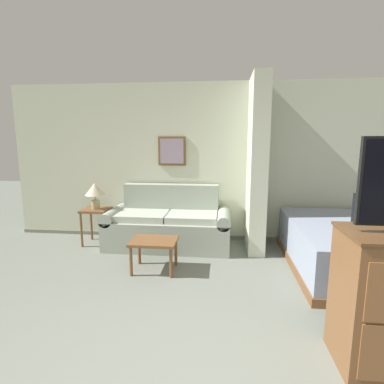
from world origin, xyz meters
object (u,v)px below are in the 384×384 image
at_px(coffee_table, 154,244).
at_px(table_lamp, 95,191).
at_px(couch, 169,225).
at_px(bed, 357,247).
at_px(backpack, 369,209).

xyz_separation_m(coffee_table, table_lamp, (-1.17, 0.92, 0.52)).
bearing_deg(coffee_table, couch, 89.19).
bearing_deg(table_lamp, bed, -9.02).
bearing_deg(backpack, bed, 118.57).
xyz_separation_m(table_lamp, backpack, (3.84, -0.69, -0.04)).
height_order(couch, bed, couch).
xyz_separation_m(couch, table_lamp, (-1.18, -0.03, 0.54)).
bearing_deg(couch, backpack, -15.29).
relative_size(couch, table_lamp, 4.65).
xyz_separation_m(coffee_table, bed, (2.62, 0.32, -0.05)).
height_order(table_lamp, backpack, backpack).
distance_m(coffee_table, backpack, 2.73).
xyz_separation_m(bed, backpack, (0.05, -0.09, 0.53)).
bearing_deg(coffee_table, backpack, 4.79).
relative_size(couch, coffee_table, 3.33).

